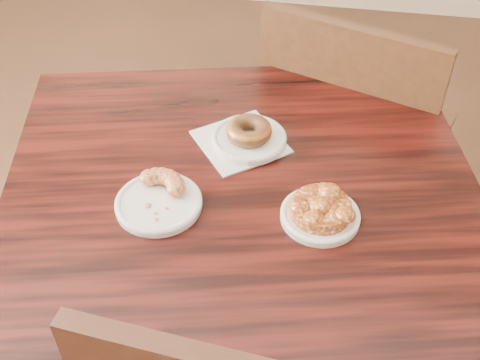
% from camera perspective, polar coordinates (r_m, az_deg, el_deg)
% --- Properties ---
extents(cafe_table, '(1.10, 1.10, 0.75)m').
position_cam_1_polar(cafe_table, '(1.42, 0.27, -12.70)').
color(cafe_table, black).
rests_on(cafe_table, floor).
extents(chair_far, '(0.62, 0.62, 0.90)m').
position_cam_1_polar(chair_far, '(1.78, 11.27, 4.10)').
color(chair_far, black).
rests_on(chair_far, floor).
extents(napkin, '(0.23, 0.23, 0.00)m').
position_cam_1_polar(napkin, '(1.25, 0.05, 3.63)').
color(napkin, silver).
rests_on(napkin, cafe_table).
extents(plate_donut, '(0.16, 0.16, 0.01)m').
position_cam_1_polar(plate_donut, '(1.25, 0.86, 3.89)').
color(plate_donut, white).
rests_on(plate_donut, napkin).
extents(plate_cruller, '(0.16, 0.16, 0.01)m').
position_cam_1_polar(plate_cruller, '(1.12, -7.72, -2.23)').
color(plate_cruller, white).
rests_on(plate_cruller, cafe_table).
extents(plate_fritter, '(0.14, 0.14, 0.01)m').
position_cam_1_polar(plate_fritter, '(1.10, 7.59, -3.39)').
color(plate_fritter, white).
rests_on(plate_fritter, cafe_table).
extents(glazed_donut, '(0.09, 0.09, 0.03)m').
position_cam_1_polar(glazed_donut, '(1.23, 0.87, 4.71)').
color(glazed_donut, brown).
rests_on(glazed_donut, plate_donut).
extents(apple_fritter, '(0.15, 0.15, 0.04)m').
position_cam_1_polar(apple_fritter, '(1.08, 7.71, -2.52)').
color(apple_fritter, '#4E1908').
rests_on(apple_fritter, plate_fritter).
extents(cruller_fragment, '(0.12, 0.12, 0.03)m').
position_cam_1_polar(cruller_fragment, '(1.11, -7.82, -1.43)').
color(cruller_fragment, maroon).
rests_on(cruller_fragment, plate_cruller).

